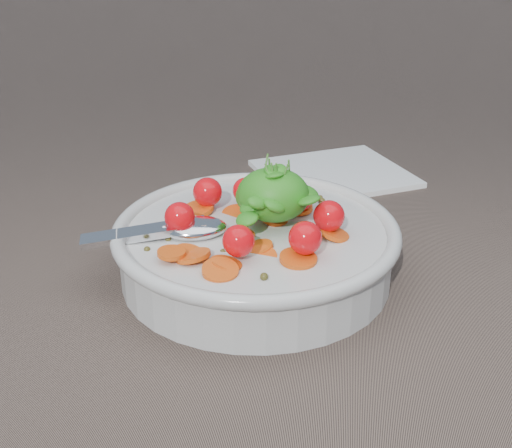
# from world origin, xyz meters

# --- Properties ---
(ground) EXTENTS (6.00, 6.00, 0.00)m
(ground) POSITION_xyz_m (0.00, 0.00, 0.00)
(ground) COLOR #786356
(ground) RESTS_ON ground
(bowl) EXTENTS (0.29, 0.27, 0.11)m
(bowl) POSITION_xyz_m (0.02, -0.01, 0.03)
(bowl) COLOR silver
(bowl) RESTS_ON ground
(napkin) EXTENTS (0.24, 0.23, 0.01)m
(napkin) POSITION_xyz_m (0.08, 0.26, 0.00)
(napkin) COLOR white
(napkin) RESTS_ON ground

